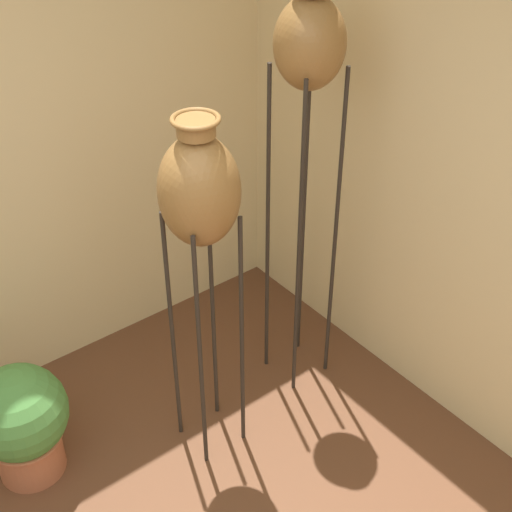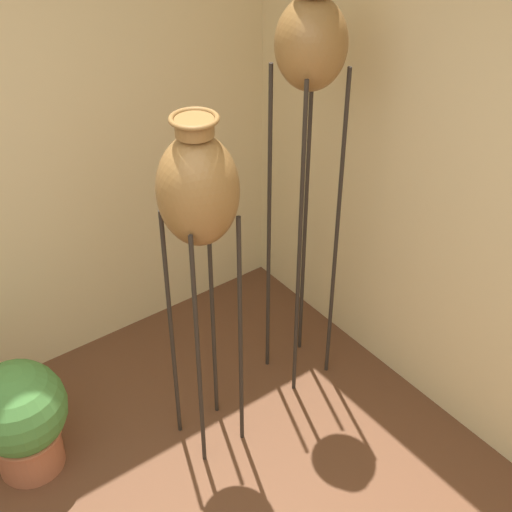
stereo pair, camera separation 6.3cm
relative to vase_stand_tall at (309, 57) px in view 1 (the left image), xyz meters
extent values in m
cylinder|color=#28231E|center=(-0.12, -0.12, -0.90)|extent=(0.02, 0.02, 1.73)
cylinder|color=#28231E|center=(0.12, -0.12, -0.90)|extent=(0.02, 0.02, 1.73)
cylinder|color=#28231E|center=(-0.12, 0.12, -0.90)|extent=(0.02, 0.02, 1.73)
cylinder|color=#28231E|center=(0.12, 0.12, -0.90)|extent=(0.02, 0.02, 1.73)
torus|color=#28231E|center=(0.00, 0.00, -0.03)|extent=(0.24, 0.24, 0.02)
ellipsoid|color=olive|center=(0.00, 0.00, 0.06)|extent=(0.31, 0.31, 0.40)
cylinder|color=#28231E|center=(-0.76, -0.22, -1.12)|extent=(0.02, 0.02, 1.30)
cylinder|color=#28231E|center=(-0.54, -0.22, -1.12)|extent=(0.02, 0.02, 1.30)
cylinder|color=#28231E|center=(-0.76, 0.00, -1.12)|extent=(0.02, 0.02, 1.30)
cylinder|color=#28231E|center=(-0.54, 0.00, -1.12)|extent=(0.02, 0.02, 1.30)
torus|color=#28231E|center=(-0.65, -0.11, -0.47)|extent=(0.23, 0.23, 0.02)
ellipsoid|color=olive|center=(-0.65, -0.11, -0.36)|extent=(0.33, 0.33, 0.47)
cylinder|color=olive|center=(-0.65, -0.11, -0.09)|extent=(0.15, 0.15, 0.07)
torus|color=olive|center=(-0.65, -0.11, -0.06)|extent=(0.19, 0.19, 0.02)
cylinder|color=#B26647|center=(-1.44, 0.25, -1.66)|extent=(0.31, 0.31, 0.22)
torus|color=#B26647|center=(-1.44, 0.25, -1.55)|extent=(0.34, 0.34, 0.02)
sphere|color=#47843D|center=(-1.44, 0.25, -1.39)|extent=(0.44, 0.44, 0.44)
camera|label=1|loc=(-1.97, -2.15, 1.03)|focal=50.00mm
camera|label=2|loc=(-1.92, -2.19, 1.03)|focal=50.00mm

